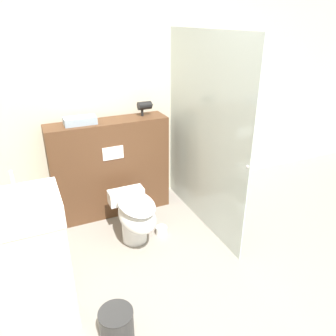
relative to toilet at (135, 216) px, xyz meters
name	(u,v)px	position (x,y,z in m)	size (l,w,h in m)	color
ground_plane	(213,315)	(0.24, -1.09, -0.31)	(12.00, 12.00, 0.00)	gray
wall_back	(124,98)	(0.24, 0.92, 0.94)	(8.00, 0.06, 2.50)	beige
partition_panel	(111,168)	(-0.04, 0.68, 0.23)	(1.28, 0.32, 1.09)	#51331E
shower_glass	(203,135)	(0.79, 0.11, 0.68)	(0.04, 1.55, 1.98)	silver
toilet	(135,216)	(0.00, 0.00, 0.00)	(0.36, 0.67, 0.49)	white
sink_vanity	(30,263)	(-0.96, -0.58, 0.21)	(0.52, 0.44, 1.18)	beige
hair_drier	(145,106)	(0.40, 0.69, 0.89)	(0.18, 0.09, 0.16)	black
folded_towel	(80,121)	(-0.31, 0.67, 0.81)	(0.32, 0.17, 0.07)	#8C9EAD
spare_toilet_roll	(162,231)	(0.28, 0.01, -0.27)	(0.12, 0.12, 0.09)	white
waste_bin	(117,327)	(-0.49, -1.01, -0.17)	(0.24, 0.24, 0.28)	#2D2D2D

